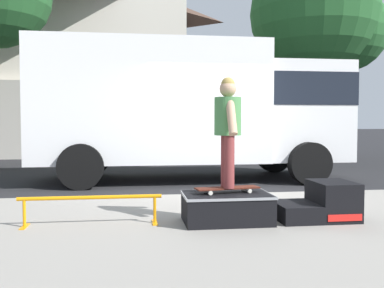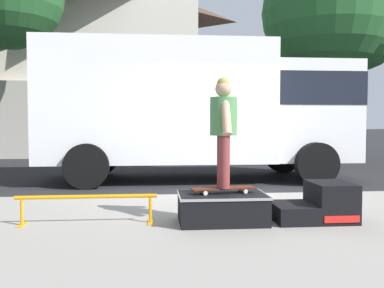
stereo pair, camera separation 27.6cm
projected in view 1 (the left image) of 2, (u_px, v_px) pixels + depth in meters
The scene contains 10 objects.
ground_plane at pixel (222, 195), 7.74m from camera, with size 140.00×140.00×0.00m, color black.
sidewalk_slab at pixel (277, 235), 4.77m from camera, with size 50.00×5.00×0.12m, color gray.
skate_box at pixel (227, 207), 5.13m from camera, with size 1.04×0.68×0.35m.
kicker_ramp at pixel (321, 204), 5.29m from camera, with size 0.96×0.64×0.47m.
grind_rail at pixel (91, 203), 4.99m from camera, with size 1.65×0.28×0.35m.
skateboard at pixel (227, 188), 5.17m from camera, with size 0.80×0.33×0.07m.
skater_kid at pixel (228, 123), 5.13m from camera, with size 0.32×0.68×1.32m.
box_truck at pixel (193, 105), 9.80m from camera, with size 6.91×2.63×3.05m.
street_tree_main at pixel (321, 18), 14.98m from camera, with size 4.85×4.40×7.29m.
house_behind at pixel (77, 57), 19.31m from camera, with size 9.54×8.23×8.40m.
Camera 1 is at (-1.57, -7.54, 1.32)m, focal length 40.23 mm.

